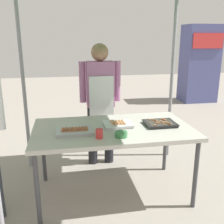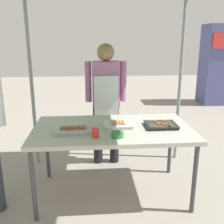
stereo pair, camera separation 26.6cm
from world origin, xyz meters
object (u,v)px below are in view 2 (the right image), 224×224
at_px(tray_grilled_sausages, 118,124).
at_px(neighbor_stall_left, 220,65).
at_px(vendor_woman, 106,95).
at_px(tray_pork_links, 73,130).
at_px(tray_meat_skewers, 161,125).
at_px(condiment_bowl, 118,135).
at_px(drink_cup_near_edge, 96,133).
at_px(stall_table, 112,132).

relative_size(tray_grilled_sausages, neighbor_stall_left, 0.15).
relative_size(vendor_woman, neighbor_stall_left, 0.80).
xyz_separation_m(tray_pork_links, neighbor_stall_left, (3.38, 3.93, 0.21)).
height_order(tray_meat_skewers, tray_pork_links, tray_pork_links).
bearing_deg(condiment_bowl, neighbor_stall_left, 54.16).
bearing_deg(vendor_woman, tray_meat_skewers, 124.70).
distance_m(tray_pork_links, drink_cup_near_edge, 0.28).
bearing_deg(tray_pork_links, neighbor_stall_left, 49.29).
xyz_separation_m(tray_grilled_sausages, tray_pork_links, (-0.45, -0.13, 0.00)).
distance_m(condiment_bowl, vendor_woman, 1.02).
relative_size(tray_meat_skewers, tray_pork_links, 0.89).
bearing_deg(neighbor_stall_left, drink_cup_near_edge, -127.66).
relative_size(tray_pork_links, drink_cup_near_edge, 4.07).
distance_m(tray_pork_links, vendor_woman, 0.92).
distance_m(stall_table, neighbor_stall_left, 4.88).
height_order(tray_pork_links, drink_cup_near_edge, drink_cup_near_edge).
bearing_deg(condiment_bowl, tray_pork_links, 156.57).
distance_m(tray_meat_skewers, neighbor_stall_left, 4.60).
bearing_deg(condiment_bowl, stall_table, 95.43).
relative_size(stall_table, neighbor_stall_left, 0.82).
bearing_deg(tray_meat_skewers, tray_grilled_sausages, 173.14).
height_order(stall_table, tray_pork_links, tray_pork_links).
distance_m(tray_grilled_sausages, condiment_bowl, 0.31).
bearing_deg(stall_table, tray_pork_links, -166.91).
bearing_deg(tray_meat_skewers, vendor_woman, 124.70).
distance_m(stall_table, tray_pork_links, 0.40).
bearing_deg(drink_cup_near_edge, stall_table, 56.56).
xyz_separation_m(tray_grilled_sausages, condiment_bowl, (-0.03, -0.31, 0.01)).
xyz_separation_m(stall_table, tray_grilled_sausages, (0.06, 0.04, 0.07)).
bearing_deg(vendor_woman, neighbor_stall_left, -134.23).
bearing_deg(tray_meat_skewers, neighbor_stall_left, 57.07).
xyz_separation_m(tray_meat_skewers, drink_cup_near_edge, (-0.67, -0.25, 0.03)).
xyz_separation_m(drink_cup_near_edge, neighbor_stall_left, (3.17, 4.11, 0.19)).
relative_size(tray_meat_skewers, condiment_bowl, 2.72).
bearing_deg(tray_meat_skewers, stall_table, 178.54).
distance_m(tray_grilled_sausages, neighbor_stall_left, 4.81).
height_order(stall_table, vendor_woman, vendor_woman).
xyz_separation_m(tray_grilled_sausages, tray_meat_skewers, (0.44, -0.05, -0.00)).
height_order(tray_pork_links, condiment_bowl, condiment_bowl).
distance_m(drink_cup_near_edge, neighbor_stall_left, 5.19).
distance_m(tray_grilled_sausages, vendor_woman, 0.72).
bearing_deg(condiment_bowl, vendor_woman, 92.78).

